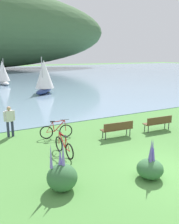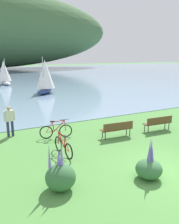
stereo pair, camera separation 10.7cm
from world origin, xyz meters
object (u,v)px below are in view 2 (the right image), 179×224
at_px(park_bench_further_along, 117,128).
at_px(bicycle_leaning_near_bench, 63,147).
at_px(bicycle_beside_path, 56,131).
at_px(park_bench_near_camera, 158,122).
at_px(person_at_shoreline, 10,119).
at_px(sailboat_toward_hillside, 45,76).
at_px(sailboat_mid_bay, 4,72).

distance_m(park_bench_further_along, bicycle_leaning_near_bench, 3.56).
xyz_separation_m(park_bench_further_along, bicycle_beside_path, (-2.98, 1.46, -0.12)).
height_order(park_bench_near_camera, person_at_shoreline, person_at_shoreline).
xyz_separation_m(bicycle_beside_path, sailboat_toward_hillside, (4.10, 14.78, 1.59)).
distance_m(bicycle_beside_path, sailboat_mid_bay, 25.44).
relative_size(park_bench_near_camera, sailboat_mid_bay, 0.48).
xyz_separation_m(bicycle_leaning_near_bench, person_at_shoreline, (-1.66, 3.69, 0.58)).
height_order(park_bench_near_camera, park_bench_further_along, same).
distance_m(person_at_shoreline, sailboat_mid_bay, 24.21).
relative_size(park_bench_further_along, person_at_shoreline, 1.07).
height_order(person_at_shoreline, sailboat_toward_hillside, sailboat_toward_hillside).
relative_size(bicycle_leaning_near_bench, sailboat_mid_bay, 0.46).
relative_size(bicycle_beside_path, sailboat_mid_bay, 0.45).
bearing_deg(bicycle_leaning_near_bench, person_at_shoreline, 114.23).
bearing_deg(sailboat_toward_hillside, bicycle_leaning_near_bench, -105.06).
xyz_separation_m(park_bench_near_camera, bicycle_leaning_near_bench, (-6.27, -0.65, -0.12)).
relative_size(park_bench_near_camera, person_at_shoreline, 1.07).
bearing_deg(park_bench_near_camera, sailboat_mid_bay, 99.65).
distance_m(bicycle_leaning_near_bench, person_at_shoreline, 4.09).
bearing_deg(sailboat_toward_hillside, bicycle_beside_path, -105.51).
bearing_deg(park_bench_further_along, person_at_shoreline, 150.77).
xyz_separation_m(person_at_shoreline, sailboat_mid_bay, (3.34, 23.96, 0.87)).
height_order(park_bench_further_along, person_at_shoreline, person_at_shoreline).
height_order(park_bench_near_camera, bicycle_beside_path, bicycle_beside_path).
bearing_deg(bicycle_leaning_near_bench, sailboat_mid_bay, 86.53).
bearing_deg(park_bench_further_along, sailboat_toward_hillside, 86.04).
xyz_separation_m(park_bench_further_along, sailboat_mid_bay, (-1.79, 26.83, 1.32)).
distance_m(park_bench_near_camera, bicycle_leaning_near_bench, 6.30).
xyz_separation_m(park_bench_near_camera, sailboat_mid_bay, (-4.59, 27.00, 1.32)).
distance_m(park_bench_near_camera, park_bench_further_along, 2.81).
bearing_deg(bicycle_leaning_near_bench, bicycle_beside_path, 77.94).
relative_size(bicycle_leaning_near_bench, bicycle_beside_path, 1.02).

